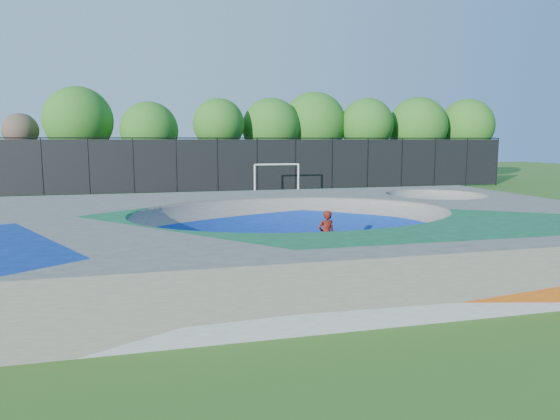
# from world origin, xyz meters

# --- Properties ---
(ground) EXTENTS (120.00, 120.00, 0.00)m
(ground) POSITION_xyz_m (0.00, 0.00, 0.00)
(ground) COLOR #305C19
(ground) RESTS_ON ground
(skate_deck) EXTENTS (22.00, 14.00, 1.50)m
(skate_deck) POSITION_xyz_m (0.00, 0.00, 0.75)
(skate_deck) COLOR gray
(skate_deck) RESTS_ON ground
(skater) EXTENTS (0.62, 0.44, 1.59)m
(skater) POSITION_xyz_m (0.85, -0.84, 0.79)
(skater) COLOR #A81F0D
(skater) RESTS_ON ground
(skateboard) EXTENTS (0.81, 0.37, 0.05)m
(skateboard) POSITION_xyz_m (0.85, -0.84, 0.03)
(skateboard) COLOR black
(skateboard) RESTS_ON ground
(soccer_goal) EXTENTS (3.32, 0.12, 2.19)m
(soccer_goal) POSITION_xyz_m (3.91, 18.46, 1.52)
(soccer_goal) COLOR white
(soccer_goal) RESTS_ON ground
(fence) EXTENTS (48.09, 0.09, 4.04)m
(fence) POSITION_xyz_m (0.00, 21.00, 2.10)
(fence) COLOR black
(fence) RESTS_ON ground
(treeline) EXTENTS (53.64, 7.50, 8.23)m
(treeline) POSITION_xyz_m (1.70, 25.82, 5.10)
(treeline) COLOR #4F3A27
(treeline) RESTS_ON ground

